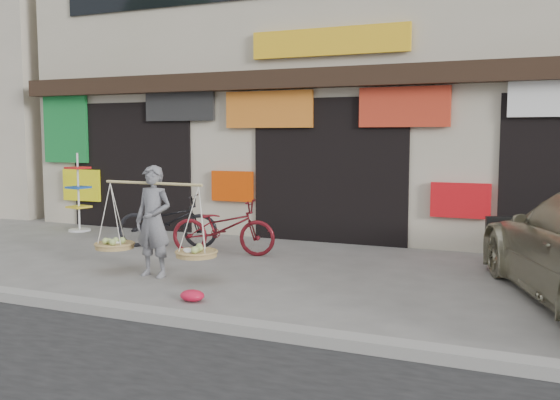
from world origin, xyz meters
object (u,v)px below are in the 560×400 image
at_px(bike_0, 168,221).
at_px(display_rack, 79,200).
at_px(bike_2, 223,227).
at_px(street_vendor, 154,226).

height_order(bike_0, display_rack, display_rack).
bearing_deg(bike_2, bike_0, 67.01).
relative_size(bike_0, bike_2, 1.02).
bearing_deg(street_vendor, bike_2, 88.51).
distance_m(street_vendor, display_rack, 4.88).
distance_m(bike_2, display_rack, 4.19).
relative_size(street_vendor, display_rack, 1.22).
distance_m(bike_0, bike_2, 1.28).
relative_size(bike_2, display_rack, 1.08).
xyz_separation_m(street_vendor, bike_2, (0.12, 1.82, -0.26)).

